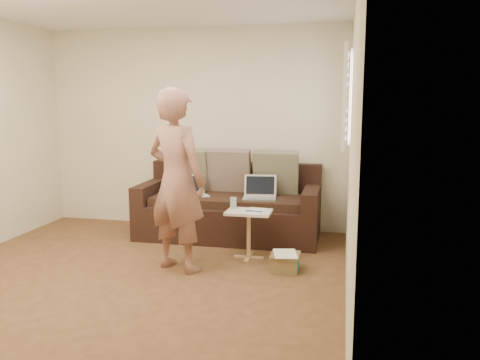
{
  "coord_description": "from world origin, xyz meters",
  "views": [
    {
      "loc": [
        1.95,
        -3.91,
        1.67
      ],
      "look_at": [
        0.8,
        1.4,
        0.78
      ],
      "focal_mm": 36.39,
      "sensor_mm": 36.0,
      "label": 1
    }
  ],
  "objects_px": {
    "sofa": "(229,203)",
    "laptop_white": "(193,196)",
    "person": "(177,180)",
    "striped_box": "(285,262)",
    "drinking_glass": "(233,203)",
    "laptop_silver": "(259,199)",
    "side_table": "(249,235)"
  },
  "relations": [
    {
      "from": "laptop_white",
      "to": "side_table",
      "type": "distance_m",
      "value": 1.06
    },
    {
      "from": "laptop_silver",
      "to": "striped_box",
      "type": "xyz_separation_m",
      "value": [
        0.43,
        -0.93,
        -0.43
      ]
    },
    {
      "from": "laptop_silver",
      "to": "side_table",
      "type": "xyz_separation_m",
      "value": [
        -0.0,
        -0.62,
        -0.26
      ]
    },
    {
      "from": "person",
      "to": "drinking_glass",
      "type": "xyz_separation_m",
      "value": [
        0.44,
        0.56,
        -0.32
      ]
    },
    {
      "from": "sofa",
      "to": "drinking_glass",
      "type": "bearing_deg",
      "value": -72.63
    },
    {
      "from": "side_table",
      "to": "striped_box",
      "type": "distance_m",
      "value": 0.56
    },
    {
      "from": "striped_box",
      "to": "laptop_white",
      "type": "bearing_deg",
      "value": 143.03
    },
    {
      "from": "laptop_silver",
      "to": "side_table",
      "type": "distance_m",
      "value": 0.67
    },
    {
      "from": "sofa",
      "to": "laptop_silver",
      "type": "bearing_deg",
      "value": -19.93
    },
    {
      "from": "striped_box",
      "to": "laptop_silver",
      "type": "bearing_deg",
      "value": 114.66
    },
    {
      "from": "sofa",
      "to": "side_table",
      "type": "height_order",
      "value": "sofa"
    },
    {
      "from": "person",
      "to": "side_table",
      "type": "relative_size",
      "value": 3.48
    },
    {
      "from": "laptop_white",
      "to": "side_table",
      "type": "height_order",
      "value": "laptop_white"
    },
    {
      "from": "side_table",
      "to": "striped_box",
      "type": "bearing_deg",
      "value": -36.05
    },
    {
      "from": "laptop_white",
      "to": "striped_box",
      "type": "height_order",
      "value": "laptop_white"
    },
    {
      "from": "sofa",
      "to": "laptop_white",
      "type": "height_order",
      "value": "sofa"
    },
    {
      "from": "sofa",
      "to": "striped_box",
      "type": "height_order",
      "value": "sofa"
    },
    {
      "from": "sofa",
      "to": "laptop_silver",
      "type": "height_order",
      "value": "sofa"
    },
    {
      "from": "striped_box",
      "to": "sofa",
      "type": "bearing_deg",
      "value": 127.61
    },
    {
      "from": "side_table",
      "to": "drinking_glass",
      "type": "xyz_separation_m",
      "value": [
        -0.19,
        0.08,
        0.32
      ]
    },
    {
      "from": "striped_box",
      "to": "drinking_glass",
      "type": "bearing_deg",
      "value": 147.74
    },
    {
      "from": "person",
      "to": "drinking_glass",
      "type": "relative_size",
      "value": 15.02
    },
    {
      "from": "person",
      "to": "striped_box",
      "type": "relative_size",
      "value": 6.35
    },
    {
      "from": "person",
      "to": "side_table",
      "type": "height_order",
      "value": "person"
    },
    {
      "from": "drinking_glass",
      "to": "striped_box",
      "type": "relative_size",
      "value": 0.42
    },
    {
      "from": "laptop_white",
      "to": "striped_box",
      "type": "bearing_deg",
      "value": -72.01
    },
    {
      "from": "laptop_white",
      "to": "person",
      "type": "relative_size",
      "value": 0.19
    },
    {
      "from": "striped_box",
      "to": "side_table",
      "type": "bearing_deg",
      "value": 143.95
    },
    {
      "from": "laptop_white",
      "to": "person",
      "type": "bearing_deg",
      "value": -115.13
    },
    {
      "from": "drinking_glass",
      "to": "laptop_silver",
      "type": "bearing_deg",
      "value": 71.03
    },
    {
      "from": "laptop_white",
      "to": "drinking_glass",
      "type": "height_order",
      "value": "laptop_white"
    },
    {
      "from": "striped_box",
      "to": "person",
      "type": "bearing_deg",
      "value": -170.9
    }
  ]
}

